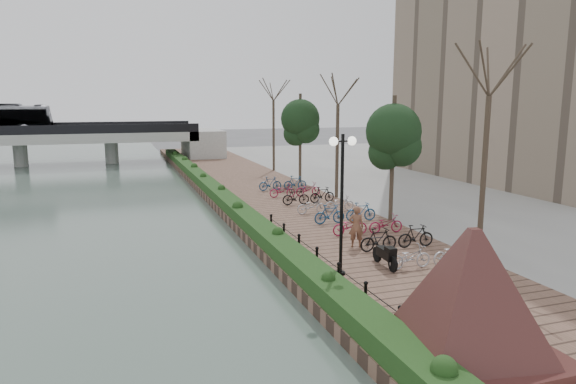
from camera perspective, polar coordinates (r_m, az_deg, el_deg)
name	(u,v)px	position (r m, az deg, el deg)	size (l,w,h in m)	color
ground	(311,314)	(16.83, 2.56, -13.41)	(220.00, 220.00, 0.00)	#59595B
promenade	(272,200)	(33.92, -1.83, -0.93)	(8.00, 75.00, 0.50)	brown
inland_pavement	(473,188)	(41.41, 19.87, 0.47)	(24.00, 75.00, 0.50)	gray
hedge	(213,189)	(35.43, -8.29, 0.34)	(1.10, 56.00, 0.60)	#1C3E16
chain_fence	(327,265)	(18.75, 4.38, -8.15)	(0.10, 14.10, 0.70)	black
granite_monument	(471,292)	(13.43, 19.63, -10.42)	(6.09, 6.09, 3.21)	#44201D
lamppost	(342,175)	(18.12, 6.04, 1.89)	(1.02, 0.32, 5.08)	black
motorcycle	(385,254)	(19.89, 10.71, -6.77)	(0.50, 1.60, 1.00)	black
pedestrian	(356,227)	(22.25, 7.58, -3.82)	(0.66, 0.43, 1.80)	brown
bicycle_parking	(336,209)	(27.85, 5.32, -1.87)	(2.40, 19.89, 1.00)	#B2B2B7
street_trees	(360,153)	(30.45, 8.04, 4.26)	(3.20, 37.12, 6.80)	#332B1E
bridge	(14,134)	(60.27, -28.16, 5.68)	(36.00, 10.77, 6.50)	#A1A19C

